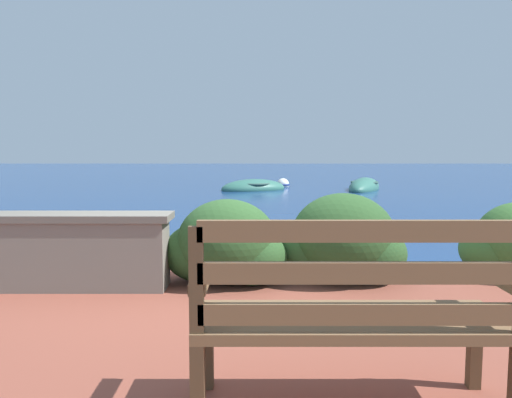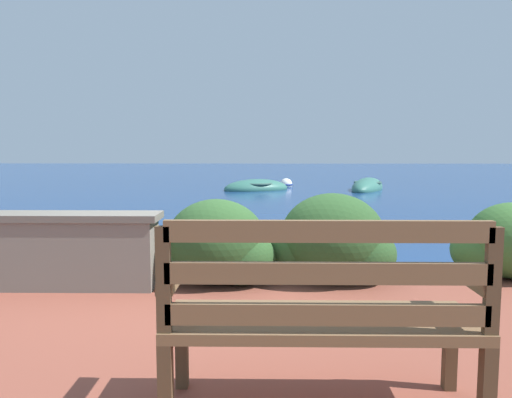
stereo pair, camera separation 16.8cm
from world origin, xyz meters
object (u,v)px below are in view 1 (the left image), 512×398
(park_bench, at_px, (351,312))
(mooring_buoy, at_px, (282,184))
(rowboat_mid, at_px, (363,188))
(rowboat_nearest, at_px, (252,188))

(park_bench, xyz_separation_m, mooring_buoy, (0.56, 16.19, -0.62))
(mooring_buoy, bearing_deg, park_bench, -91.99)
(park_bench, distance_m, mooring_buoy, 16.21)
(rowboat_mid, bearing_deg, mooring_buoy, -93.26)
(park_bench, relative_size, mooring_buoy, 2.84)
(park_bench, relative_size, rowboat_nearest, 0.56)
(rowboat_nearest, bearing_deg, mooring_buoy, 29.42)
(rowboat_nearest, relative_size, mooring_buoy, 5.11)
(rowboat_mid, relative_size, mooring_buoy, 6.15)
(rowboat_nearest, height_order, mooring_buoy, rowboat_nearest)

